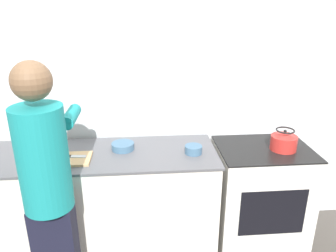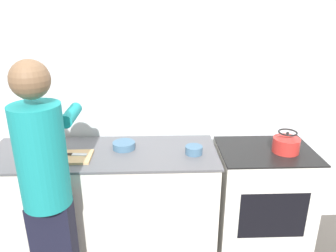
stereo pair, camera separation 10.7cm
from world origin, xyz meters
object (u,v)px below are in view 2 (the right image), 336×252
(person, at_px, (46,181))
(knife, at_px, (74,154))
(cutting_board, at_px, (71,157))
(oven, at_px, (261,199))
(kettle, at_px, (286,143))
(bowl_prep, at_px, (194,150))
(canister_jar, at_px, (56,138))

(person, height_order, knife, person)
(cutting_board, bearing_deg, oven, 2.83)
(person, height_order, kettle, person)
(bowl_prep, height_order, canister_jar, canister_jar)
(oven, distance_m, canister_jar, 1.78)
(oven, distance_m, cutting_board, 1.59)
(kettle, height_order, bowl_prep, kettle)
(canister_jar, bearing_deg, kettle, -5.88)
(kettle, bearing_deg, knife, -179.37)
(person, distance_m, canister_jar, 0.66)
(knife, xyz_separation_m, bowl_prep, (0.92, 0.02, 0.01))
(person, bearing_deg, kettle, 14.98)
(bowl_prep, xyz_separation_m, canister_jar, (-1.11, 0.18, 0.04))
(kettle, distance_m, canister_jar, 1.84)
(person, xyz_separation_m, cutting_board, (0.06, 0.42, -0.04))
(cutting_board, distance_m, canister_jar, 0.29)
(kettle, relative_size, bowl_prep, 1.53)
(cutting_board, height_order, canister_jar, canister_jar)
(knife, xyz_separation_m, canister_jar, (-0.19, 0.21, 0.05))
(cutting_board, xyz_separation_m, knife, (0.02, 0.02, 0.01))
(person, height_order, cutting_board, person)
(oven, xyz_separation_m, person, (-1.58, -0.50, 0.50))
(kettle, bearing_deg, cutting_board, -178.69)
(kettle, relative_size, canister_jar, 1.46)
(person, xyz_separation_m, kettle, (1.71, 0.46, 0.03))
(cutting_board, relative_size, knife, 1.63)
(bowl_prep, bearing_deg, kettle, -0.37)
(oven, height_order, knife, knife)
(cutting_board, bearing_deg, bowl_prep, 2.59)
(oven, distance_m, person, 1.73)
(bowl_prep, bearing_deg, person, -154.99)
(oven, distance_m, knife, 1.58)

